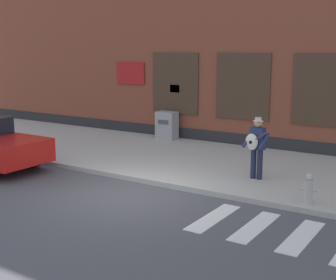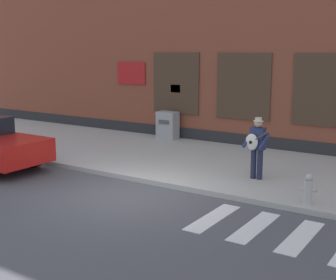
{
  "view_description": "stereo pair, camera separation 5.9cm",
  "coord_description": "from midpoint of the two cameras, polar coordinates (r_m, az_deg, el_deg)",
  "views": [
    {
      "loc": [
        6.84,
        -8.89,
        3.57
      ],
      "look_at": [
        0.27,
        1.26,
        1.22
      ],
      "focal_mm": 50.0,
      "sensor_mm": 36.0,
      "label": 1
    },
    {
      "loc": [
        6.89,
        -8.86,
        3.57
      ],
      "look_at": [
        0.27,
        1.26,
        1.22
      ],
      "focal_mm": 50.0,
      "sensor_mm": 36.0,
      "label": 2
    }
  ],
  "objects": [
    {
      "name": "sidewalk",
      "position": [
        14.81,
        4.32,
        -2.7
      ],
      "size": [
        28.0,
        5.63,
        0.14
      ],
      "color": "#ADAAA3",
      "rests_on": "ground"
    },
    {
      "name": "busker",
      "position": [
        12.64,
        10.59,
        -0.54
      ],
      "size": [
        0.71,
        0.56,
        1.67
      ],
      "color": "#1E233D",
      "rests_on": "sidewalk"
    },
    {
      "name": "ground_plane",
      "position": [
        11.77,
        -4.61,
        -6.68
      ],
      "size": [
        160.0,
        160.0,
        0.0
      ],
      "primitive_type": "plane",
      "color": "#4C4C51"
    },
    {
      "name": "building_backdrop",
      "position": [
        18.78,
        11.78,
        13.7
      ],
      "size": [
        28.0,
        4.06,
        9.07
      ],
      "color": "brown",
      "rests_on": "ground"
    },
    {
      "name": "crosswalk",
      "position": [
        9.46,
        18.61,
        -11.71
      ],
      "size": [
        5.2,
        1.9,
        0.01
      ],
      "color": "silver",
      "rests_on": "ground"
    },
    {
      "name": "fire_hydrant",
      "position": [
        11.02,
        16.61,
        -5.73
      ],
      "size": [
        0.38,
        0.2,
        0.7
      ],
      "color": "#B2ADA8",
      "rests_on": "sidewalk"
    },
    {
      "name": "utility_box",
      "position": [
        18.16,
        -0.23,
        1.81
      ],
      "size": [
        0.79,
        0.53,
        1.06
      ],
      "color": "#9E9E9E",
      "rests_on": "sidewalk"
    }
  ]
}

